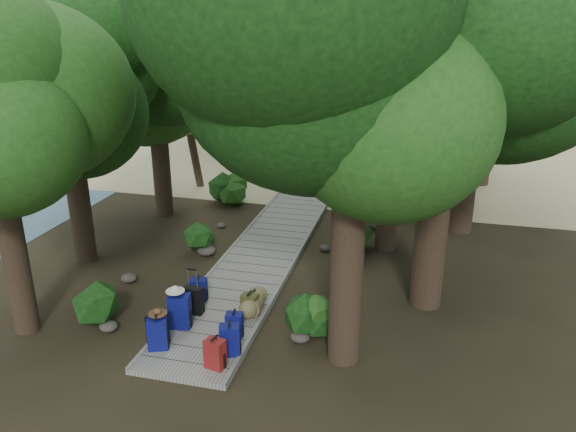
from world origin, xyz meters
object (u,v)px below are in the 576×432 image
(backpack_left_b, at_px, (157,328))
(backpack_right_d, at_px, (250,303))
(backpack_right_c, at_px, (234,323))
(lone_suitcase_on_sand, at_px, (321,173))
(kayak, at_px, (241,161))
(backpack_right_b, at_px, (230,338))
(backpack_left_d, at_px, (199,288))
(backpack_right_a, at_px, (215,352))
(suitcase_on_boardwalk, at_px, (194,300))
(backpack_left_a, at_px, (157,332))
(backpack_left_c, at_px, (180,309))
(duffel_right_khaki, at_px, (253,302))
(sun_lounger, at_px, (406,166))

(backpack_left_b, relative_size, backpack_right_d, 1.31)
(backpack_left_b, relative_size, backpack_right_c, 1.21)
(lone_suitcase_on_sand, relative_size, kayak, 0.21)
(backpack_right_b, relative_size, lone_suitcase_on_sand, 0.97)
(backpack_left_d, relative_size, lone_suitcase_on_sand, 0.79)
(backpack_right_d, xyz_separation_m, kayak, (-4.35, 12.35, -0.19))
(backpack_right_a, distance_m, suitcase_on_boardwalk, 2.14)
(backpack_left_b, height_order, backpack_right_b, backpack_right_b)
(backpack_left_a, bearing_deg, backpack_left_c, 62.55)
(backpack_left_c, bearing_deg, duffel_right_khaki, 26.54)
(backpack_right_a, bearing_deg, backpack_left_c, 149.33)
(backpack_left_b, relative_size, backpack_right_a, 1.09)
(backpack_right_d, relative_size, lone_suitcase_on_sand, 0.74)
(kayak, distance_m, sun_lounger, 7.12)
(suitcase_on_boardwalk, bearing_deg, backpack_right_b, -41.42)
(backpack_right_d, xyz_separation_m, lone_suitcase_on_sand, (-0.46, 10.70, -0.01))
(backpack_right_a, xyz_separation_m, sun_lounger, (2.80, 14.87, -0.14))
(backpack_right_a, distance_m, kayak, 15.00)
(duffel_right_khaki, height_order, lone_suitcase_on_sand, lone_suitcase_on_sand)
(backpack_left_d, bearing_deg, backpack_left_b, -103.41)
(backpack_right_d, relative_size, kayak, 0.15)
(lone_suitcase_on_sand, distance_m, sun_lounger, 3.87)
(backpack_right_c, bearing_deg, backpack_left_a, -155.52)
(backpack_right_b, bearing_deg, backpack_left_c, 134.59)
(backpack_right_a, height_order, kayak, backpack_right_a)
(backpack_left_c, height_order, backpack_right_a, backpack_left_c)
(backpack_right_b, bearing_deg, backpack_left_a, 167.99)
(backpack_left_d, bearing_deg, backpack_right_c, -54.75)
(suitcase_on_boardwalk, bearing_deg, sun_lounger, 76.76)
(backpack_left_b, xyz_separation_m, backpack_right_c, (1.40, 0.64, -0.06))
(backpack_right_c, distance_m, sun_lounger, 14.04)
(backpack_left_c, height_order, backpack_right_d, backpack_left_c)
(backpack_left_d, bearing_deg, suitcase_on_boardwalk, -87.94)
(backpack_left_b, bearing_deg, lone_suitcase_on_sand, 91.36)
(kayak, bearing_deg, backpack_left_a, -98.92)
(backpack_right_d, xyz_separation_m, suitcase_on_boardwalk, (-1.22, -0.24, 0.05))
(backpack_left_c, height_order, duffel_right_khaki, backpack_left_c)
(backpack_left_b, relative_size, lone_suitcase_on_sand, 0.97)
(duffel_right_khaki, distance_m, sun_lounger, 12.98)
(backpack_left_b, bearing_deg, backpack_left_a, -57.56)
(lone_suitcase_on_sand, bearing_deg, backpack_left_c, -95.68)
(backpack_left_c, xyz_separation_m, sun_lounger, (4.03, 13.69, -0.23))
(sun_lounger, bearing_deg, kayak, -170.04)
(backpack_left_a, relative_size, backpack_left_b, 1.03)
(backpack_right_d, distance_m, lone_suitcase_on_sand, 10.71)
(duffel_right_khaki, bearing_deg, backpack_right_d, -104.72)
(suitcase_on_boardwalk, height_order, kayak, suitcase_on_boardwalk)
(backpack_left_a, xyz_separation_m, backpack_right_a, (1.33, -0.32, -0.04))
(backpack_right_d, bearing_deg, suitcase_on_boardwalk, -161.57)
(sun_lounger, bearing_deg, backpack_left_c, -100.47)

